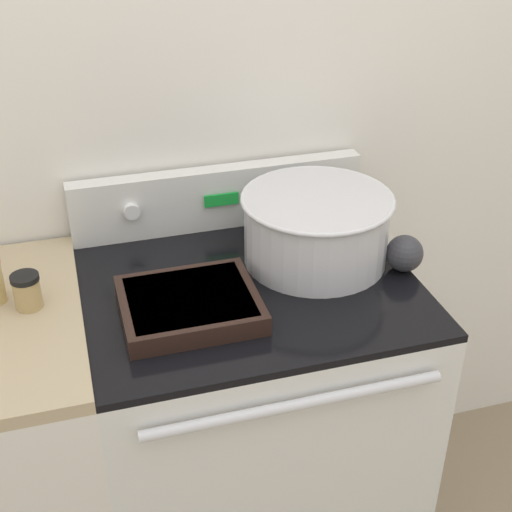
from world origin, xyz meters
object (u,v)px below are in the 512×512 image
(mixing_bowl, at_px, (316,225))
(casserole_dish, at_px, (189,304))
(spice_jar_black_cap, at_px, (27,291))
(ladle, at_px, (403,253))

(mixing_bowl, height_order, casserole_dish, mixing_bowl)
(mixing_bowl, bearing_deg, spice_jar_black_cap, -177.22)
(mixing_bowl, relative_size, spice_jar_black_cap, 4.54)
(mixing_bowl, distance_m, ladle, 0.22)
(casserole_dish, xyz_separation_m, ladle, (0.53, 0.04, 0.02))
(mixing_bowl, bearing_deg, ladle, -26.74)
(spice_jar_black_cap, bearing_deg, mixing_bowl, 2.78)
(mixing_bowl, distance_m, casserole_dish, 0.37)
(casserole_dish, distance_m, spice_jar_black_cap, 0.35)
(mixing_bowl, xyz_separation_m, casserole_dish, (-0.34, -0.14, -0.07))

